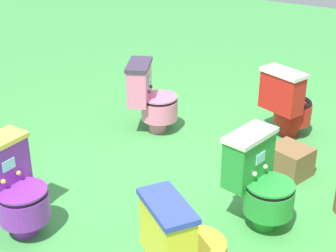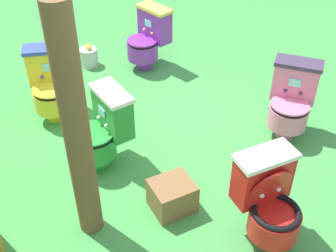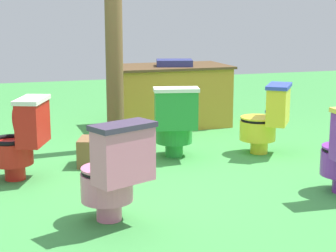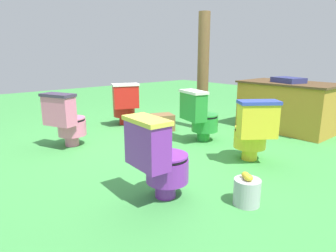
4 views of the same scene
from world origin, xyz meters
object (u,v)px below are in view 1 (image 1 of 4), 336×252
toilet_purple (13,188)px  toilet_yellow (184,248)px  small_crate (290,161)px  toilet_pink (150,97)px  toilet_green (260,181)px  toilet_red (288,102)px

toilet_purple → toilet_yellow: same height
small_crate → toilet_purple: bearing=-40.1°
small_crate → toilet_yellow: bearing=-3.7°
toilet_pink → small_crate: bearing=61.1°
toilet_purple → toilet_green: size_ratio=1.00×
toilet_green → toilet_yellow: 0.96m
toilet_pink → toilet_green: same height
toilet_green → toilet_red: 1.52m
toilet_pink → toilet_green: bearing=34.4°
toilet_pink → toilet_green: size_ratio=1.00×
toilet_green → toilet_red: same height
small_crate → toilet_green: bearing=0.5°
toilet_pink → toilet_red: 1.36m
toilet_green → toilet_yellow: same height
toilet_purple → small_crate: 2.34m
toilet_purple → toilet_pink: bearing=-175.9°
toilet_purple → toilet_green: 1.79m
toilet_purple → toilet_pink: same height
toilet_yellow → toilet_red: bearing=129.8°
toilet_yellow → small_crate: 1.78m
toilet_red → toilet_green: bearing=-57.8°
toilet_pink → toilet_red: (-0.54, 1.24, 0.00)m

